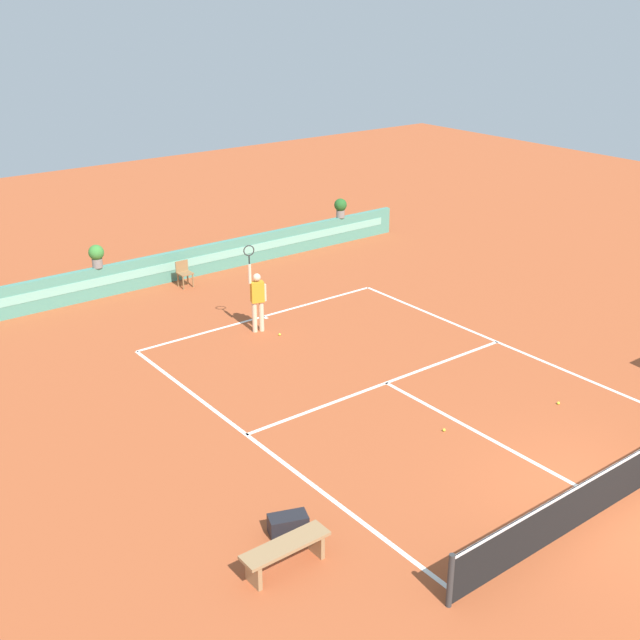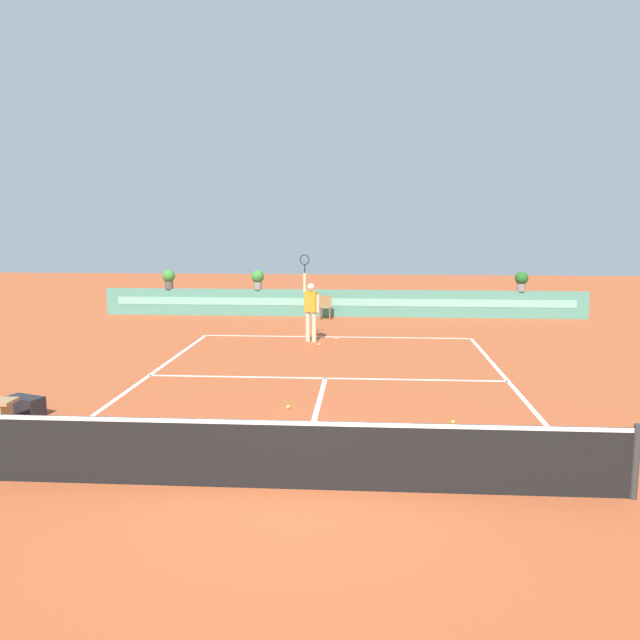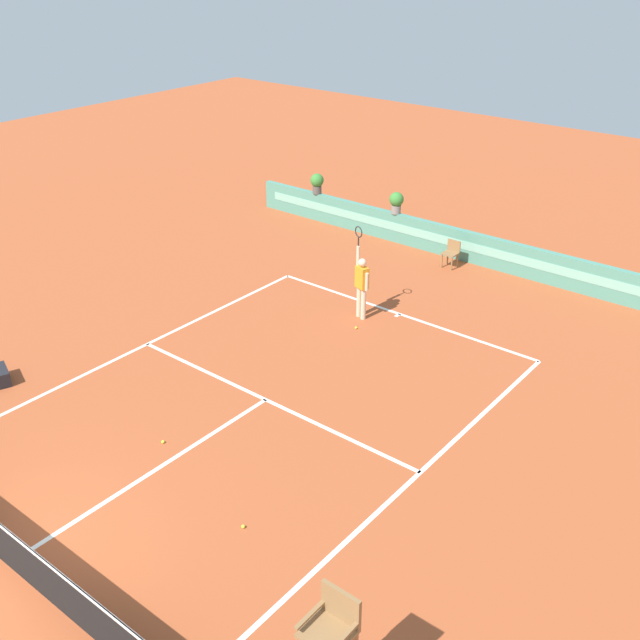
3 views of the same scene
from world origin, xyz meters
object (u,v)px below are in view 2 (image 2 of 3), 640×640
object	(u,v)px
tennis_player	(311,307)
tennis_ball_by_sideline	(288,407)
tennis_ball_near_baseline	(319,344)
potted_plant_far_right	(521,280)
potted_plant_left	(258,278)
potted_plant_far_left	(169,278)
tennis_ball_mid_court	(453,422)
gear_bag	(25,406)
ball_kid_chair	(325,306)

from	to	relation	value
tennis_player	tennis_ball_by_sideline	bearing A→B (deg)	-88.64
tennis_player	tennis_ball_near_baseline	size ratio (longest dim) A/B	38.01
potted_plant_far_right	potted_plant_left	bearing A→B (deg)	180.00
tennis_player	potted_plant_far_left	bearing A→B (deg)	137.69
tennis_ball_by_sideline	tennis_ball_mid_court	bearing A→B (deg)	-14.02
gear_bag	tennis_ball_near_baseline	world-z (taller)	gear_bag
gear_bag	tennis_player	xyz separation A→B (m)	(4.63, 8.00, 0.87)
potted_plant_far_left	tennis_ball_by_sideline	bearing A→B (deg)	-64.30
tennis_ball_near_baseline	tennis_ball_mid_court	distance (m)	7.87
tennis_ball_mid_court	tennis_ball_by_sideline	xyz separation A→B (m)	(-3.04, 0.76, 0.00)
ball_kid_chair	tennis_ball_by_sideline	distance (m)	11.80
tennis_player	potted_plant_left	distance (m)	5.88
tennis_ball_mid_court	potted_plant_far_left	xyz separation A→B (m)	(-9.06, 13.28, 1.38)
gear_bag	tennis_ball_by_sideline	xyz separation A→B (m)	(4.80, 0.81, -0.15)
tennis_ball_by_sideline	potted_plant_left	size ratio (longest dim) A/B	0.09
ball_kid_chair	tennis_ball_mid_court	world-z (taller)	ball_kid_chair
potted_plant_left	potted_plant_far_left	size ratio (longest dim) A/B	1.00
tennis_ball_by_sideline	potted_plant_far_right	world-z (taller)	potted_plant_far_right
tennis_player	potted_plant_far_left	distance (m)	7.93
tennis_ball_near_baseline	tennis_ball_by_sideline	bearing A→B (deg)	-91.16
tennis_ball_near_baseline	potted_plant_far_left	size ratio (longest dim) A/B	0.09
tennis_player	potted_plant_far_right	size ratio (longest dim) A/B	3.57
tennis_ball_near_baseline	potted_plant_left	distance (m)	6.71
tennis_ball_by_sideline	ball_kid_chair	bearing A→B (deg)	90.13
tennis_player	tennis_ball_by_sideline	world-z (taller)	tennis_player
gear_bag	potted_plant_far_left	xyz separation A→B (m)	(-1.23, 13.33, 1.23)
tennis_ball_by_sideline	potted_plant_far_right	bearing A→B (deg)	60.39
tennis_player	potted_plant_far_left	size ratio (longest dim) A/B	3.57
tennis_ball_by_sideline	potted_plant_far_left	world-z (taller)	potted_plant_far_left
tennis_player	tennis_ball_near_baseline	bearing A→B (deg)	-64.35
ball_kid_chair	gear_bag	size ratio (longest dim) A/B	1.21
potted_plant_left	potted_plant_far_right	size ratio (longest dim) A/B	1.00
potted_plant_left	potted_plant_far_left	xyz separation A→B (m)	(-3.40, 0.00, 0.00)
tennis_player	tennis_ball_by_sideline	size ratio (longest dim) A/B	38.01
tennis_player	potted_plant_far_right	world-z (taller)	tennis_player
ball_kid_chair	tennis_player	distance (m)	4.64
gear_bag	tennis_ball_mid_court	size ratio (longest dim) A/B	10.29
ball_kid_chair	potted_plant_left	bearing A→B (deg)	164.27
tennis_ball_near_baseline	potted_plant_far_right	xyz separation A→B (m)	(6.98, 5.96, 1.38)
tennis_ball_near_baseline	tennis_ball_by_sideline	world-z (taller)	same
potted_plant_left	potted_plant_far_left	distance (m)	3.40
potted_plant_left	tennis_player	bearing A→B (deg)	-65.28
tennis_player	tennis_ball_mid_court	xyz separation A→B (m)	(3.21, -7.95, -1.02)
gear_bag	potted_plant_left	xyz separation A→B (m)	(2.17, 13.33, 1.23)
ball_kid_chair	potted_plant_far_right	distance (m)	7.24
gear_bag	tennis_ball_near_baseline	size ratio (longest dim) A/B	10.29
ball_kid_chair	tennis_ball_near_baseline	distance (m)	5.25
tennis_player	potted_plant_left	xyz separation A→B (m)	(-2.45, 5.33, 0.36)
tennis_ball_mid_court	tennis_ball_by_sideline	bearing A→B (deg)	165.98
tennis_player	tennis_ball_by_sideline	xyz separation A→B (m)	(0.17, -7.19, -1.02)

